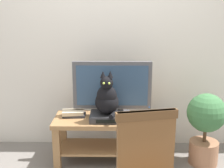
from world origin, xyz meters
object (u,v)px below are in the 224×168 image
(cat, at_px, (107,98))
(potted_plant, at_px, (206,124))
(tv, at_px, (112,88))
(tv_stand, at_px, (112,131))
(book_stack, at_px, (74,113))
(media_box, at_px, (107,117))

(cat, bearing_deg, potted_plant, 1.11)
(tv, relative_size, potted_plant, 1.08)
(tv_stand, xyz_separation_m, book_stack, (-0.41, 0.05, 0.17))
(tv_stand, height_order, book_stack, book_stack)
(media_box, bearing_deg, potted_plant, 0.35)
(potted_plant, bearing_deg, media_box, -179.65)
(tv_stand, bearing_deg, tv, 89.98)
(tv, xyz_separation_m, media_box, (-0.05, -0.14, -0.27))
(media_box, distance_m, cat, 0.20)
(book_stack, bearing_deg, tv, 5.02)
(media_box, height_order, potted_plant, potted_plant)
(tv, height_order, media_box, tv)
(tv_stand, distance_m, potted_plant, 0.97)
(potted_plant, bearing_deg, tv_stand, 177.10)
(book_stack, distance_m, potted_plant, 1.38)
(media_box, height_order, cat, cat)
(media_box, xyz_separation_m, book_stack, (-0.36, 0.10, -0.00))
(media_box, height_order, book_stack, media_box)
(cat, bearing_deg, tv_stand, 53.39)
(media_box, bearing_deg, cat, -85.23)
(book_stack, bearing_deg, media_box, -15.73)
(cat, relative_size, potted_plant, 0.59)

